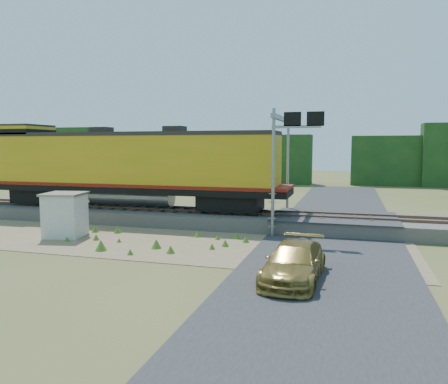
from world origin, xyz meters
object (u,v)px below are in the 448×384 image
(shed, at_px, (65,215))
(signal_gantry, at_px, (286,141))
(car, at_px, (294,262))
(locomotive, at_px, (126,165))

(shed, xyz_separation_m, signal_gantry, (11.15, 5.31, 3.98))
(shed, xyz_separation_m, car, (12.91, -4.33, -0.53))
(locomotive, xyz_separation_m, shed, (-0.48, -5.97, -2.43))
(car, bearing_deg, locomotive, 143.20)
(locomotive, relative_size, car, 4.45)
(locomotive, distance_m, car, 16.41)
(shed, relative_size, car, 0.51)
(signal_gantry, bearing_deg, locomotive, 176.46)
(locomotive, height_order, signal_gantry, signal_gantry)
(car, bearing_deg, signal_gantry, 103.20)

